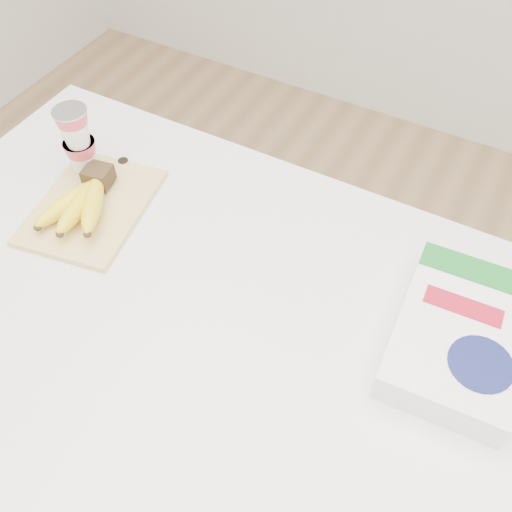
{
  "coord_description": "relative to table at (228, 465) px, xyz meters",
  "views": [
    {
      "loc": [
        0.26,
        -0.35,
        1.73
      ],
      "look_at": [
        -0.02,
        0.16,
        1.01
      ],
      "focal_mm": 40.0,
      "sensor_mm": 36.0,
      "label": 1
    }
  ],
  "objects": [
    {
      "name": "table",
      "position": [
        0.0,
        0.0,
        0.0
      ],
      "size": [
        1.3,
        0.87,
        0.97
      ],
      "primitive_type": "cube",
      "color": "white",
      "rests_on": "ground"
    },
    {
      "name": "yogurt_stack",
      "position": [
        -0.41,
        0.21,
        0.58
      ],
      "size": [
        0.06,
        0.06,
        0.14
      ],
      "color": "white",
      "rests_on": "cutting_board"
    },
    {
      "name": "room",
      "position": [
        0.0,
        0.0,
        0.86
      ],
      "size": [
        4.0,
        4.0,
        4.0
      ],
      "color": "tan",
      "rests_on": "ground"
    },
    {
      "name": "cutting_board",
      "position": [
        -0.35,
        0.15,
        0.49
      ],
      "size": [
        0.23,
        0.28,
        0.01
      ],
      "primitive_type": "cube",
      "rotation": [
        0.0,
        0.0,
        0.18
      ],
      "color": "#E7CC7E",
      "rests_on": "table"
    },
    {
      "name": "bananas",
      "position": [
        -0.35,
        0.13,
        0.52
      ],
      "size": [
        0.13,
        0.18,
        0.06
      ],
      "color": "#382816",
      "rests_on": "cutting_board"
    },
    {
      "name": "cereal_box",
      "position": [
        0.31,
        0.18,
        0.52
      ],
      "size": [
        0.2,
        0.28,
        0.06
      ],
      "rotation": [
        0.0,
        0.0,
        0.06
      ],
      "color": "white",
      "rests_on": "table"
    }
  ]
}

